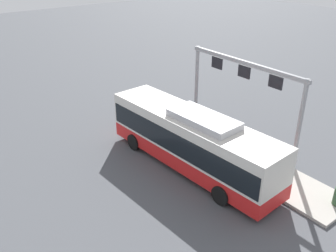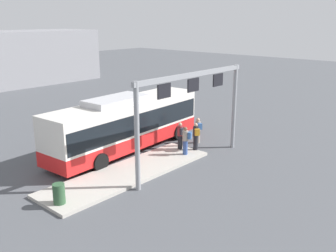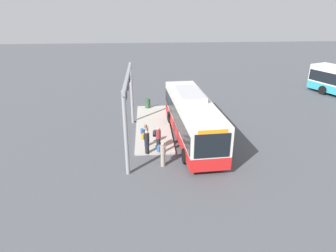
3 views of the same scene
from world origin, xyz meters
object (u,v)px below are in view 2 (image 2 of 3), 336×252
object	(u,v)px
person_waiting_near	(180,135)
trash_bin	(59,194)
person_waiting_mid	(186,140)
person_boarding	(198,130)
person_waiting_far	(196,136)
bus_main	(126,122)

from	to	relation	value
person_waiting_near	trash_bin	xyz separation A→B (m)	(-8.91, -0.63, -0.44)
person_waiting_mid	person_waiting_near	bearing A→B (deg)	-55.44
person_boarding	person_waiting_near	size ratio (longest dim) A/B	1.00
person_boarding	person_waiting_mid	xyz separation A→B (m)	(-2.55, -1.04, 0.16)
person_waiting_near	person_waiting_far	size ratio (longest dim) A/B	1.00
bus_main	person_waiting_mid	distance (m)	3.85
person_boarding	trash_bin	bearing A→B (deg)	121.54
person_waiting_near	trash_bin	world-z (taller)	person_waiting_near
person_waiting_mid	person_waiting_far	size ratio (longest dim) A/B	1.00
person_waiting_near	person_waiting_mid	distance (m)	0.99
bus_main	person_waiting_near	xyz separation A→B (m)	(1.99, -2.63, -0.76)
person_waiting_mid	person_waiting_far	bearing A→B (deg)	-110.73
person_waiting_mid	person_waiting_far	world-z (taller)	same
bus_main	person_waiting_near	distance (m)	3.38
person_boarding	person_waiting_near	xyz separation A→B (m)	(-2.03, -0.19, 0.16)
person_boarding	person_waiting_mid	world-z (taller)	person_waiting_mid
person_boarding	trash_bin	xyz separation A→B (m)	(-10.93, -0.82, -0.28)
person_waiting_far	person_waiting_near	bearing A→B (deg)	66.54
person_waiting_far	trash_bin	xyz separation A→B (m)	(-9.41, 0.16, -0.44)
bus_main	person_waiting_mid	world-z (taller)	bus_main
person_boarding	person_waiting_mid	bearing A→B (deg)	139.43
trash_bin	person_waiting_near	bearing A→B (deg)	4.04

